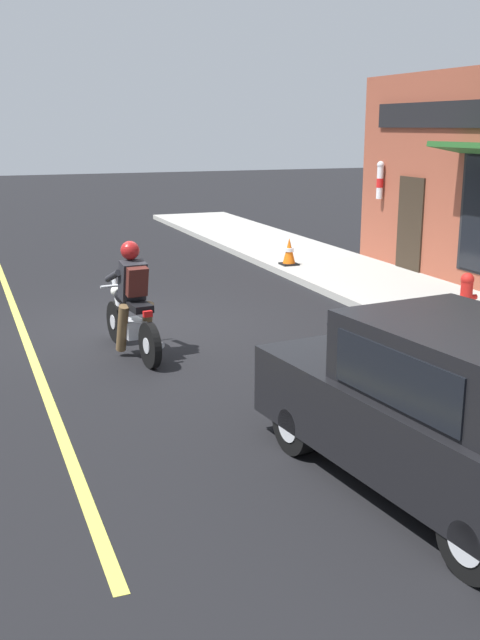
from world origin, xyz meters
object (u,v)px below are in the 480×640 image
(car_hatchback, at_px, (444,409))
(fire_hydrant, at_px, (466,302))
(motorcycle_with_rider, at_px, (132,308))
(traffic_cone, at_px, (289,252))

(car_hatchback, xyz_separation_m, fire_hydrant, (3.26, 3.97, -0.19))
(motorcycle_with_rider, bearing_deg, fire_hydrant, -11.72)
(fire_hydrant, bearing_deg, car_hatchback, -129.35)
(car_hatchback, bearing_deg, fire_hydrant, 50.65)
(traffic_cone, bearing_deg, car_hatchback, -107.15)
(car_hatchback, relative_size, fire_hydrant, 4.48)
(motorcycle_with_rider, height_order, car_hatchback, motorcycle_with_rider)
(motorcycle_with_rider, xyz_separation_m, traffic_cone, (4.67, 4.92, -0.25))
(motorcycle_with_rider, height_order, fire_hydrant, motorcycle_with_rider)
(motorcycle_with_rider, xyz_separation_m, fire_hydrant, (4.87, -1.01, -0.11))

